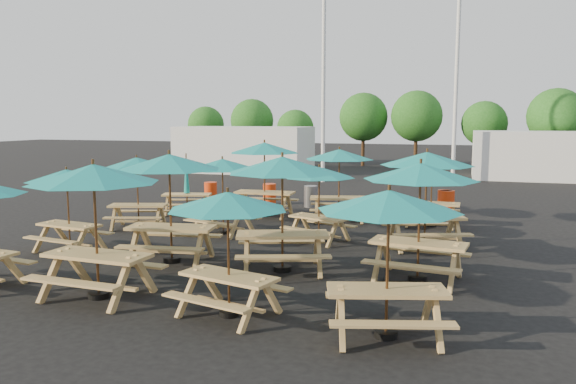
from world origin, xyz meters
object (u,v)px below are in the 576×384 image
(picnic_unit_1, at_px, (67,179))
(picnic_unit_6, at_px, (222,168))
(picnic_unit_2, at_px, (137,166))
(picnic_unit_4, at_px, (94,181))
(picnic_unit_3, at_px, (187,189))
(picnic_unit_15, at_px, (432,165))
(waste_bin_4, at_px, (445,201))
(waste_bin_2, at_px, (311,196))
(picnic_unit_10, at_px, (319,176))
(waste_bin_1, at_px, (270,194))
(waste_bin_3, at_px, (447,202))
(picnic_unit_9, at_px, (282,171))
(picnic_unit_11, at_px, (339,158))
(waste_bin_0, at_px, (211,192))
(picnic_unit_14, at_px, (427,164))
(picnic_unit_7, at_px, (264,152))
(picnic_unit_12, at_px, (389,208))
(picnic_unit_13, at_px, (420,178))
(picnic_unit_8, at_px, (228,207))
(picnic_unit_5, at_px, (169,167))

(picnic_unit_1, height_order, picnic_unit_6, picnic_unit_6)
(picnic_unit_2, relative_size, picnic_unit_4, 1.02)
(picnic_unit_3, relative_size, picnic_unit_15, 0.97)
(waste_bin_4, bearing_deg, picnic_unit_15, -96.90)
(picnic_unit_3, distance_m, picnic_unit_4, 9.32)
(picnic_unit_6, bearing_deg, picnic_unit_3, 148.25)
(picnic_unit_15, relative_size, waste_bin_2, 2.72)
(waste_bin_2, bearing_deg, picnic_unit_10, -72.81)
(waste_bin_1, distance_m, waste_bin_3, 6.61)
(picnic_unit_4, bearing_deg, picnic_unit_3, 110.34)
(picnic_unit_4, bearing_deg, picnic_unit_9, 48.83)
(picnic_unit_6, relative_size, picnic_unit_11, 0.95)
(picnic_unit_2, bearing_deg, picnic_unit_6, -16.29)
(waste_bin_4, bearing_deg, picnic_unit_6, -136.33)
(picnic_unit_6, height_order, waste_bin_0, picnic_unit_6)
(picnic_unit_15, bearing_deg, picnic_unit_14, -88.66)
(picnic_unit_10, bearing_deg, picnic_unit_2, -162.31)
(picnic_unit_7, bearing_deg, picnic_unit_15, -3.62)
(waste_bin_1, height_order, waste_bin_2, same)
(picnic_unit_12, bearing_deg, waste_bin_2, 94.61)
(picnic_unit_14, relative_size, waste_bin_4, 3.73)
(picnic_unit_13, height_order, picnic_unit_14, picnic_unit_14)
(picnic_unit_6, height_order, waste_bin_3, picnic_unit_6)
(picnic_unit_2, xyz_separation_m, picnic_unit_9, (5.63, -3.29, 0.30))
(picnic_unit_10, relative_size, waste_bin_0, 3.07)
(picnic_unit_8, bearing_deg, waste_bin_3, 89.65)
(picnic_unit_13, xyz_separation_m, waste_bin_3, (0.32, 8.76, -1.71))
(picnic_unit_12, height_order, picnic_unit_14, picnic_unit_14)
(picnic_unit_2, distance_m, waste_bin_3, 10.54)
(picnic_unit_2, xyz_separation_m, picnic_unit_8, (5.64, -6.21, -0.04))
(picnic_unit_4, distance_m, picnic_unit_15, 10.55)
(picnic_unit_11, relative_size, picnic_unit_14, 0.89)
(waste_bin_4, bearing_deg, picnic_unit_9, -109.03)
(picnic_unit_4, bearing_deg, picnic_unit_5, 92.92)
(picnic_unit_2, xyz_separation_m, picnic_unit_4, (2.96, -6.05, 0.29))
(picnic_unit_5, distance_m, picnic_unit_10, 4.16)
(waste_bin_1, height_order, waste_bin_3, same)
(picnic_unit_11, bearing_deg, picnic_unit_2, -164.75)
(picnic_unit_3, relative_size, picnic_unit_7, 0.84)
(picnic_unit_13, distance_m, picnic_unit_15, 6.17)
(picnic_unit_8, bearing_deg, picnic_unit_1, 165.96)
(picnic_unit_1, relative_size, picnic_unit_15, 1.02)
(picnic_unit_2, distance_m, picnic_unit_14, 8.43)
(picnic_unit_2, distance_m, picnic_unit_10, 5.66)
(picnic_unit_2, bearing_deg, picnic_unit_8, -64.34)
(picnic_unit_11, bearing_deg, waste_bin_4, 26.97)
(picnic_unit_2, distance_m, picnic_unit_13, 9.07)
(picnic_unit_2, xyz_separation_m, picnic_unit_3, (0.19, 2.76, -1.02))
(picnic_unit_5, xyz_separation_m, picnic_unit_8, (2.68, -2.89, -0.35))
(picnic_unit_10, bearing_deg, picnic_unit_9, -70.96)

